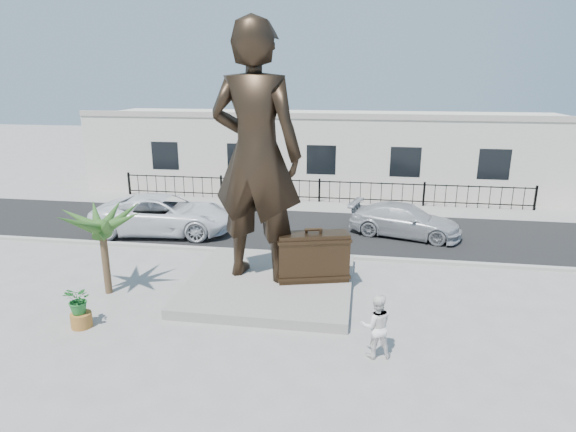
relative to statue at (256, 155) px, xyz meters
name	(u,v)px	position (x,y,z in m)	size (l,w,h in m)	color
ground	(277,310)	(0.96, -1.78, -4.28)	(100.00, 100.00, 0.00)	#9E9991
street	(309,228)	(0.96, 6.22, -4.27)	(40.00, 7.00, 0.01)	black
curb	(298,254)	(0.96, 2.72, -4.22)	(40.00, 0.25, 0.12)	#A5A399
far_sidewalk	(318,206)	(0.96, 10.22, -4.27)	(40.00, 2.50, 0.02)	#9E9991
plinth	(270,283)	(0.46, -0.28, -4.13)	(5.20, 5.20, 0.30)	gray
fence	(319,191)	(0.96, 11.02, -3.68)	(22.00, 0.10, 1.20)	black
building	(326,151)	(0.96, 15.22, -2.08)	(28.00, 7.00, 4.40)	silver
statue	(256,155)	(0.00, 0.00, 0.00)	(2.90, 1.90, 7.95)	black
suitcase	(313,257)	(1.82, -0.10, -3.19)	(2.23, 0.71, 1.57)	#302114
tourist	(376,326)	(3.74, -3.75, -3.46)	(0.79, 0.61, 1.62)	white
car_white	(164,214)	(-5.19, 4.59, -3.44)	(2.74, 5.95, 1.65)	white
car_silver	(405,220)	(5.11, 5.84, -3.59)	(1.90, 4.67, 1.36)	#AEB0B3
worker	(247,184)	(-2.95, 10.59, -3.30)	(1.23, 0.71, 1.91)	#DD500B
palm_tree	(109,293)	(-4.52, -1.45, -4.28)	(1.80, 1.80, 3.20)	#2A4F1C
planter	(81,320)	(-4.14, -3.57, -4.08)	(0.56, 0.56, 0.40)	#9E6529
shrub	(79,300)	(-4.14, -3.57, -3.48)	(0.72, 0.62, 0.80)	#236E2C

